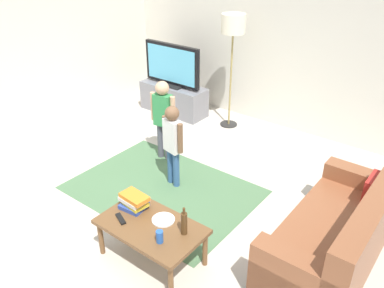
# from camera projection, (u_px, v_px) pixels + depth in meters

# --- Properties ---
(ground) EXTENTS (7.80, 7.80, 0.00)m
(ground) POSITION_uv_depth(u_px,v_px,m) (160.00, 214.00, 4.53)
(ground) COLOR beige
(wall_back) EXTENTS (6.00, 0.12, 2.70)m
(wall_back) POSITION_uv_depth(u_px,v_px,m) (290.00, 43.00, 5.97)
(wall_back) COLOR silver
(wall_back) RESTS_ON ground
(area_rug) EXTENTS (2.20, 1.60, 0.01)m
(area_rug) POSITION_uv_depth(u_px,v_px,m) (163.00, 189.00, 4.95)
(area_rug) COLOR #4C724C
(area_rug) RESTS_ON ground
(tv_stand) EXTENTS (1.20, 0.44, 0.50)m
(tv_stand) POSITION_uv_depth(u_px,v_px,m) (174.00, 99.00, 6.94)
(tv_stand) COLOR slate
(tv_stand) RESTS_ON ground
(tv) EXTENTS (1.10, 0.28, 0.71)m
(tv) POSITION_uv_depth(u_px,v_px,m) (172.00, 66.00, 6.64)
(tv) COLOR black
(tv) RESTS_ON tv_stand
(couch) EXTENTS (0.80, 1.80, 0.86)m
(couch) POSITION_uv_depth(u_px,v_px,m) (341.00, 238.00, 3.76)
(couch) COLOR brown
(couch) RESTS_ON ground
(floor_lamp) EXTENTS (0.36, 0.36, 1.78)m
(floor_lamp) POSITION_uv_depth(u_px,v_px,m) (233.00, 30.00, 5.86)
(floor_lamp) COLOR #262626
(floor_lamp) RESTS_ON ground
(child_near_tv) EXTENTS (0.38, 0.18, 1.13)m
(child_near_tv) POSITION_uv_depth(u_px,v_px,m) (163.00, 113.00, 5.33)
(child_near_tv) COLOR #4C4C59
(child_near_tv) RESTS_ON ground
(child_center) EXTENTS (0.35, 0.17, 1.07)m
(child_center) POSITION_uv_depth(u_px,v_px,m) (173.00, 139.00, 4.77)
(child_center) COLOR #33598C
(child_center) RESTS_ON ground
(coffee_table) EXTENTS (1.00, 0.60, 0.42)m
(coffee_table) POSITION_uv_depth(u_px,v_px,m) (151.00, 229.00, 3.75)
(coffee_table) COLOR brown
(coffee_table) RESTS_ON ground
(book_stack) EXTENTS (0.30, 0.24, 0.16)m
(book_stack) POSITION_uv_depth(u_px,v_px,m) (134.00, 201.00, 3.91)
(book_stack) COLOR #334CA5
(book_stack) RESTS_ON coffee_table
(bottle) EXTENTS (0.06, 0.06, 0.29)m
(bottle) POSITION_uv_depth(u_px,v_px,m) (184.00, 223.00, 3.56)
(bottle) COLOR #4C3319
(bottle) RESTS_ON coffee_table
(tv_remote) EXTENTS (0.18, 0.11, 0.02)m
(tv_remote) POSITION_uv_depth(u_px,v_px,m) (121.00, 219.00, 3.79)
(tv_remote) COLOR black
(tv_remote) RESTS_ON coffee_table
(soda_can) EXTENTS (0.07, 0.07, 0.12)m
(soda_can) POSITION_uv_depth(u_px,v_px,m) (160.00, 237.00, 3.49)
(soda_can) COLOR #2659B2
(soda_can) RESTS_ON coffee_table
(plate) EXTENTS (0.22, 0.22, 0.02)m
(plate) POSITION_uv_depth(u_px,v_px,m) (163.00, 220.00, 3.78)
(plate) COLOR white
(plate) RESTS_ON coffee_table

